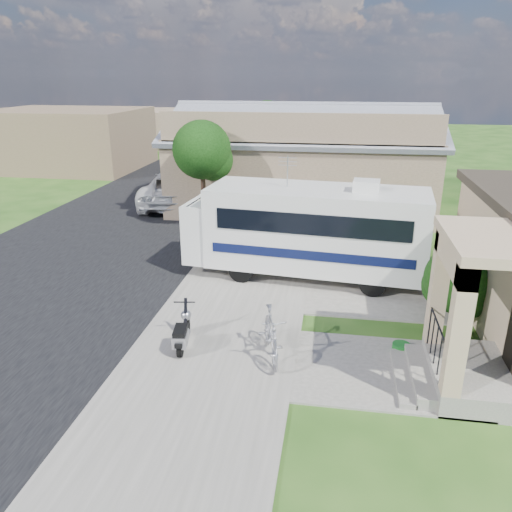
% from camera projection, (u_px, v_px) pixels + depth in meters
% --- Properties ---
extents(ground, '(120.00, 120.00, 0.00)m').
position_uv_depth(ground, '(260.00, 339.00, 12.59)').
color(ground, '#1D4312').
extents(street_slab, '(9.00, 80.00, 0.02)m').
position_uv_depth(street_slab, '(132.00, 219.00, 22.98)').
color(street_slab, black).
rests_on(street_slab, ground).
extents(sidewalk_slab, '(4.00, 80.00, 0.06)m').
position_uv_depth(sidewalk_slab, '(272.00, 225.00, 21.99)').
color(sidewalk_slab, slate).
rests_on(sidewalk_slab, ground).
extents(driveway_slab, '(7.00, 6.00, 0.05)m').
position_uv_depth(driveway_slab, '(325.00, 275.00, 16.52)').
color(driveway_slab, slate).
rests_on(driveway_slab, ground).
extents(walk_slab, '(4.00, 3.00, 0.05)m').
position_uv_depth(walk_slab, '(385.00, 371.00, 11.20)').
color(walk_slab, slate).
rests_on(walk_slab, ground).
extents(warehouse, '(12.50, 8.40, 5.04)m').
position_uv_depth(warehouse, '(303.00, 165.00, 24.85)').
color(warehouse, brown).
rests_on(warehouse, ground).
extents(distant_bldg_far, '(10.00, 8.00, 4.00)m').
position_uv_depth(distant_bldg_far, '(68.00, 139.00, 34.85)').
color(distant_bldg_far, brown).
rests_on(distant_bldg_far, ground).
extents(distant_bldg_near, '(8.00, 7.00, 3.20)m').
position_uv_depth(distant_bldg_near, '(156.00, 128.00, 45.80)').
color(distant_bldg_near, brown).
rests_on(distant_bldg_near, ground).
extents(street_tree_a, '(2.44, 2.40, 4.58)m').
position_uv_depth(street_tree_a, '(205.00, 153.00, 20.41)').
color(street_tree_a, black).
rests_on(street_tree_a, ground).
extents(street_tree_b, '(2.44, 2.40, 4.73)m').
position_uv_depth(street_tree_b, '(248.00, 126.00, 29.63)').
color(street_tree_b, black).
rests_on(street_tree_b, ground).
extents(street_tree_c, '(2.44, 2.40, 4.42)m').
position_uv_depth(street_tree_c, '(268.00, 118.00, 38.07)').
color(street_tree_c, black).
rests_on(street_tree_c, ground).
extents(motorhome, '(7.77, 3.12, 3.88)m').
position_uv_depth(motorhome, '(307.00, 228.00, 15.90)').
color(motorhome, silver).
rests_on(motorhome, ground).
extents(shrub, '(2.04, 1.95, 2.51)m').
position_uv_depth(shrub, '(462.00, 276.00, 13.13)').
color(shrub, black).
rests_on(shrub, ground).
extents(scooter, '(0.59, 1.52, 1.00)m').
position_uv_depth(scooter, '(183.00, 333.00, 11.97)').
color(scooter, black).
rests_on(scooter, ground).
extents(bicycle, '(1.05, 2.02, 1.17)m').
position_uv_depth(bicycle, '(271.00, 337.00, 11.53)').
color(bicycle, '#A09FA6').
rests_on(bicycle, ground).
extents(pickup_truck, '(3.57, 6.52, 1.73)m').
position_uv_depth(pickup_truck, '(177.00, 188.00, 25.27)').
color(pickup_truck, silver).
rests_on(pickup_truck, ground).
extents(van, '(2.55, 6.00, 1.73)m').
position_uv_depth(van, '(205.00, 163.00, 32.05)').
color(van, silver).
rests_on(van, ground).
extents(garden_hose, '(0.42, 0.42, 0.19)m').
position_uv_depth(garden_hose, '(401.00, 349.00, 11.96)').
color(garden_hose, '#11591B').
rests_on(garden_hose, ground).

